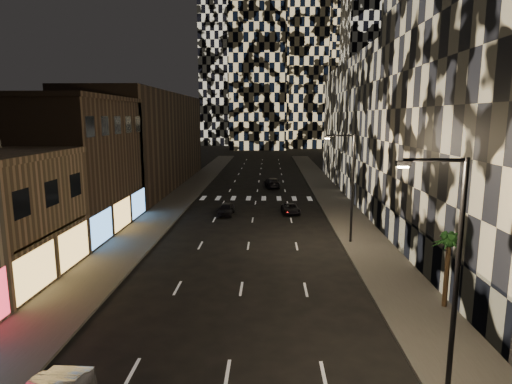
# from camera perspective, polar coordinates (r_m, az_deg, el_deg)

# --- Properties ---
(sidewalk_left) EXTENTS (4.00, 120.00, 0.15)m
(sidewalk_left) POSITION_cam_1_polar(r_m,az_deg,el_deg) (57.28, -10.03, -0.70)
(sidewalk_left) COLOR #47443F
(sidewalk_left) RESTS_ON ground
(sidewalk_right) EXTENTS (4.00, 120.00, 0.15)m
(sidewalk_right) POSITION_cam_1_polar(r_m,az_deg,el_deg) (56.68, 10.18, -0.81)
(sidewalk_right) COLOR #47443F
(sidewalk_right) RESTS_ON ground
(curb_left) EXTENTS (0.20, 120.00, 0.15)m
(curb_left) POSITION_cam_1_polar(r_m,az_deg,el_deg) (56.89, -7.96, -0.71)
(curb_left) COLOR #4C4C47
(curb_left) RESTS_ON ground
(curb_right) EXTENTS (0.20, 120.00, 0.15)m
(curb_right) POSITION_cam_1_polar(r_m,az_deg,el_deg) (56.41, 8.06, -0.81)
(curb_right) COLOR #4C4C47
(curb_right) RESTS_ON ground
(retail_brown) EXTENTS (10.00, 15.00, 12.00)m
(retail_brown) POSITION_cam_1_polar(r_m,az_deg,el_deg) (43.12, -23.97, 3.08)
(retail_brown) COLOR #493729
(retail_brown) RESTS_ON ground
(retail_filler_left) EXTENTS (10.00, 40.00, 14.00)m
(retail_filler_left) POSITION_cam_1_polar(r_m,az_deg,el_deg) (67.81, -14.32, 6.69)
(retail_filler_left) COLOR #493729
(retail_filler_left) RESTS_ON ground
(midrise_base) EXTENTS (0.60, 25.00, 3.00)m
(midrise_base) POSITION_cam_1_polar(r_m,az_deg,el_deg) (32.70, 20.77, -6.73)
(midrise_base) COLOR #383838
(midrise_base) RESTS_ON ground
(midrise_filler_right) EXTENTS (16.00, 40.00, 18.00)m
(midrise_filler_right) POSITION_cam_1_polar(r_m,az_deg,el_deg) (64.74, 18.39, 8.12)
(midrise_filler_right) COLOR #232326
(midrise_filler_right) RESTS_ON ground
(tower_center_low) EXTENTS (18.00, 18.00, 95.00)m
(tower_center_low) POSITION_cam_1_polar(r_m,az_deg,el_deg) (149.76, 0.34, 24.28)
(tower_center_low) COLOR black
(tower_center_low) RESTS_ON ground
(streetlight_near) EXTENTS (2.55, 0.25, 9.00)m
(streetlight_near) POSITION_cam_1_polar(r_m,az_deg,el_deg) (17.28, 24.62, -8.42)
(streetlight_near) COLOR black
(streetlight_near) RESTS_ON sidewalk_right
(streetlight_far) EXTENTS (2.55, 0.25, 9.00)m
(streetlight_far) POSITION_cam_1_polar(r_m,az_deg,el_deg) (36.08, 12.40, 1.49)
(streetlight_far) COLOR black
(streetlight_far) RESTS_ON sidewalk_right
(car_dark_midlane) EXTENTS (1.73, 3.92, 1.31)m
(car_dark_midlane) POSITION_cam_1_polar(r_m,az_deg,el_deg) (46.58, -4.01, -2.29)
(car_dark_midlane) COLOR black
(car_dark_midlane) RESTS_ON ground
(car_dark_oncoming) EXTENTS (2.61, 5.21, 1.45)m
(car_dark_oncoming) POSITION_cam_1_polar(r_m,az_deg,el_deg) (64.77, 2.19, 1.26)
(car_dark_oncoming) COLOR black
(car_dark_oncoming) RESTS_ON ground
(car_dark_rightlane) EXTENTS (2.17, 4.05, 1.08)m
(car_dark_rightlane) POSITION_cam_1_polar(r_m,az_deg,el_deg) (47.28, 4.65, -2.26)
(car_dark_rightlane) COLOR black
(car_dark_rightlane) RESTS_ON ground
(palm_tree) EXTENTS (2.11, 2.16, 4.22)m
(palm_tree) POSITION_cam_1_polar(r_m,az_deg,el_deg) (25.66, 24.33, -6.55)
(palm_tree) COLOR #47331E
(palm_tree) RESTS_ON sidewalk_right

